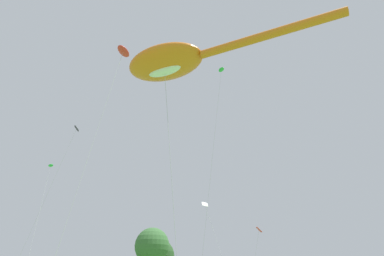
# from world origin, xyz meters

# --- Properties ---
(big_show_kite) EXTENTS (11.76, 12.14, 16.70)m
(big_show_kite) POSITION_xyz_m (-2.00, 13.90, 15.86)
(big_show_kite) COLOR orange
(big_show_kite) RESTS_ON ground
(small_kite_box_yellow) EXTENTS (2.06, 1.09, 7.36)m
(small_kite_box_yellow) POSITION_xyz_m (13.38, 27.81, 6.76)
(small_kite_box_yellow) COLOR red
(small_kite_box_yellow) RESTS_ON ground
(small_kite_tiny_distant) EXTENTS (3.49, 1.00, 16.68)m
(small_kite_tiny_distant) POSITION_xyz_m (-8.13, 28.81, 14.82)
(small_kite_tiny_distant) COLOR black
(small_kite_tiny_distant) RESTS_ON ground
(small_kite_stunt_black) EXTENTS (1.36, 4.51, 9.63)m
(small_kite_stunt_black) POSITION_xyz_m (6.74, 27.50, 8.73)
(small_kite_stunt_black) COLOR white
(small_kite_stunt_black) RESTS_ON ground
(small_kite_diamond_red) EXTENTS (1.87, 4.32, 23.76)m
(small_kite_diamond_red) POSITION_xyz_m (6.47, 22.17, 22.97)
(small_kite_diamond_red) COLOR green
(small_kite_diamond_red) RESTS_ON ground
(small_kite_streamer_purple) EXTENTS (0.50, 4.01, 12.55)m
(small_kite_streamer_purple) POSITION_xyz_m (-9.60, 30.07, 12.09)
(small_kite_streamer_purple) COLOR green
(small_kite_streamer_purple) RESTS_ON ground
(small_kite_delta_white) EXTENTS (2.53, 2.86, 14.61)m
(small_kite_delta_white) POSITION_xyz_m (-5.64, 12.46, 14.27)
(small_kite_delta_white) COLOR red
(small_kite_delta_white) RESTS_ON ground
(tree_oak_left) EXTENTS (6.10, 6.10, 10.37)m
(tree_oak_left) POSITION_xyz_m (7.63, 52.76, 7.27)
(tree_oak_left) COLOR #513823
(tree_oak_left) RESTS_ON ground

